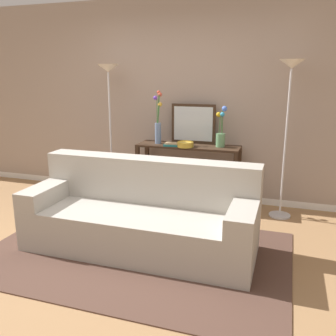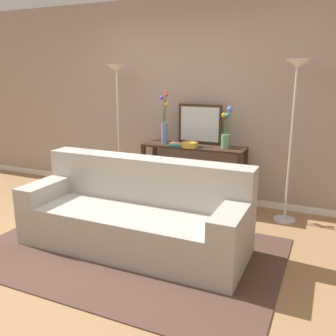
{
  "view_description": "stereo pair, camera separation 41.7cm",
  "coord_description": "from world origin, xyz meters",
  "px_view_note": "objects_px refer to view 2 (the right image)",
  "views": [
    {
      "loc": [
        1.53,
        -2.83,
        1.72
      ],
      "look_at": [
        0.25,
        1.01,
        0.67
      ],
      "focal_mm": 39.23,
      "sensor_mm": 36.0,
      "label": 1
    },
    {
      "loc": [
        1.91,
        -2.68,
        1.72
      ],
      "look_at": [
        0.25,
        1.01,
        0.67
      ],
      "focal_mm": 39.23,
      "sensor_mm": 36.0,
      "label": 2
    }
  ],
  "objects_px": {
    "floor_lamp_left": "(117,94)",
    "floor_lamp_right": "(295,96)",
    "vase_tall_flowers": "(165,124)",
    "fruit_bowl": "(190,145)",
    "couch": "(136,217)",
    "vase_short_flowers": "(226,134)",
    "console_table": "(193,164)",
    "book_stack": "(177,145)",
    "book_row_under_console": "(166,196)",
    "wall_mirror": "(200,124)"
  },
  "relations": [
    {
      "from": "wall_mirror",
      "to": "vase_tall_flowers",
      "type": "distance_m",
      "value": 0.47
    },
    {
      "from": "vase_tall_flowers",
      "to": "fruit_bowl",
      "type": "height_order",
      "value": "vase_tall_flowers"
    },
    {
      "from": "console_table",
      "to": "vase_short_flowers",
      "type": "relative_size",
      "value": 2.6
    },
    {
      "from": "floor_lamp_right",
      "to": "wall_mirror",
      "type": "distance_m",
      "value": 1.29
    },
    {
      "from": "vase_tall_flowers",
      "to": "vase_short_flowers",
      "type": "bearing_deg",
      "value": 1.91
    },
    {
      "from": "couch",
      "to": "vase_short_flowers",
      "type": "height_order",
      "value": "vase_short_flowers"
    },
    {
      "from": "floor_lamp_left",
      "to": "floor_lamp_right",
      "type": "height_order",
      "value": "floor_lamp_right"
    },
    {
      "from": "console_table",
      "to": "floor_lamp_right",
      "type": "distance_m",
      "value": 1.52
    },
    {
      "from": "couch",
      "to": "book_row_under_console",
      "type": "xyz_separation_m",
      "value": [
        -0.3,
        1.41,
        -0.26
      ]
    },
    {
      "from": "vase_short_flowers",
      "to": "book_row_under_console",
      "type": "distance_m",
      "value": 1.23
    },
    {
      "from": "console_table",
      "to": "wall_mirror",
      "type": "relative_size",
      "value": 2.26
    },
    {
      "from": "fruit_bowl",
      "to": "book_stack",
      "type": "bearing_deg",
      "value": 177.4
    },
    {
      "from": "book_stack",
      "to": "floor_lamp_right",
      "type": "bearing_deg",
      "value": 1.0
    },
    {
      "from": "floor_lamp_right",
      "to": "fruit_bowl",
      "type": "height_order",
      "value": "floor_lamp_right"
    },
    {
      "from": "couch",
      "to": "floor_lamp_left",
      "type": "height_order",
      "value": "floor_lamp_left"
    },
    {
      "from": "book_stack",
      "to": "book_row_under_console",
      "type": "bearing_deg",
      "value": 149.93
    },
    {
      "from": "floor_lamp_right",
      "to": "wall_mirror",
      "type": "bearing_deg",
      "value": 167.73
    },
    {
      "from": "book_row_under_console",
      "to": "wall_mirror",
      "type": "bearing_deg",
      "value": 21.75
    },
    {
      "from": "book_stack",
      "to": "book_row_under_console",
      "type": "distance_m",
      "value": 0.8
    },
    {
      "from": "fruit_bowl",
      "to": "book_row_under_console",
      "type": "relative_size",
      "value": 0.66
    },
    {
      "from": "couch",
      "to": "floor_lamp_right",
      "type": "height_order",
      "value": "floor_lamp_right"
    },
    {
      "from": "vase_tall_flowers",
      "to": "fruit_bowl",
      "type": "xyz_separation_m",
      "value": [
        0.41,
        -0.12,
        -0.22
      ]
    },
    {
      "from": "console_table",
      "to": "book_stack",
      "type": "bearing_deg",
      "value": -147.95
    },
    {
      "from": "wall_mirror",
      "to": "book_stack",
      "type": "relative_size",
      "value": 2.94
    },
    {
      "from": "floor_lamp_left",
      "to": "floor_lamp_right",
      "type": "bearing_deg",
      "value": 0.0
    },
    {
      "from": "floor_lamp_right",
      "to": "fruit_bowl",
      "type": "bearing_deg",
      "value": -178.45
    },
    {
      "from": "vase_short_flowers",
      "to": "couch",
      "type": "bearing_deg",
      "value": -109.67
    },
    {
      "from": "floor_lamp_left",
      "to": "floor_lamp_right",
      "type": "xyz_separation_m",
      "value": [
        2.29,
        0.0,
        0.03
      ]
    },
    {
      "from": "vase_tall_flowers",
      "to": "book_stack",
      "type": "height_order",
      "value": "vase_tall_flowers"
    },
    {
      "from": "vase_short_flowers",
      "to": "book_stack",
      "type": "relative_size",
      "value": 2.56
    },
    {
      "from": "floor_lamp_right",
      "to": "floor_lamp_left",
      "type": "bearing_deg",
      "value": -180.0
    },
    {
      "from": "book_stack",
      "to": "vase_tall_flowers",
      "type": "bearing_deg",
      "value": 153.34
    },
    {
      "from": "wall_mirror",
      "to": "console_table",
      "type": "bearing_deg",
      "value": -96.63
    },
    {
      "from": "fruit_bowl",
      "to": "book_stack",
      "type": "relative_size",
      "value": 1.03
    },
    {
      "from": "couch",
      "to": "book_stack",
      "type": "height_order",
      "value": "couch"
    },
    {
      "from": "couch",
      "to": "book_stack",
      "type": "bearing_deg",
      "value": 94.34
    },
    {
      "from": "vase_tall_flowers",
      "to": "floor_lamp_left",
      "type": "bearing_deg",
      "value": -172.31
    },
    {
      "from": "couch",
      "to": "floor_lamp_right",
      "type": "distance_m",
      "value": 2.18
    },
    {
      "from": "floor_lamp_right",
      "to": "book_stack",
      "type": "relative_size",
      "value": 9.2
    },
    {
      "from": "vase_tall_flowers",
      "to": "fruit_bowl",
      "type": "distance_m",
      "value": 0.49
    },
    {
      "from": "floor_lamp_left",
      "to": "vase_tall_flowers",
      "type": "bearing_deg",
      "value": 7.69
    },
    {
      "from": "vase_short_flowers",
      "to": "fruit_bowl",
      "type": "relative_size",
      "value": 2.48
    },
    {
      "from": "vase_tall_flowers",
      "to": "vase_short_flowers",
      "type": "xyz_separation_m",
      "value": [
        0.84,
        0.03,
        -0.08
      ]
    },
    {
      "from": "wall_mirror",
      "to": "floor_lamp_right",
      "type": "bearing_deg",
      "value": -12.27
    },
    {
      "from": "vase_short_flowers",
      "to": "console_table",
      "type": "bearing_deg",
      "value": -176.85
    },
    {
      "from": "wall_mirror",
      "to": "vase_short_flowers",
      "type": "xyz_separation_m",
      "value": [
        0.4,
        -0.14,
        -0.09
      ]
    },
    {
      "from": "vase_short_flowers",
      "to": "fruit_bowl",
      "type": "distance_m",
      "value": 0.47
    },
    {
      "from": "wall_mirror",
      "to": "book_row_under_console",
      "type": "distance_m",
      "value": 1.1
    },
    {
      "from": "couch",
      "to": "fruit_bowl",
      "type": "xyz_separation_m",
      "value": [
        0.09,
        1.28,
        0.52
      ]
    },
    {
      "from": "couch",
      "to": "floor_lamp_right",
      "type": "relative_size",
      "value": 1.21
    }
  ]
}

